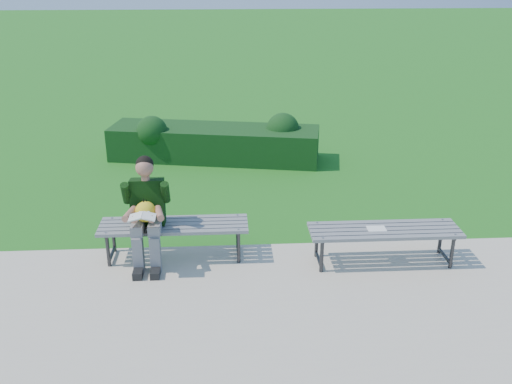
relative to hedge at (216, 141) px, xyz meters
name	(u,v)px	position (x,y,z in m)	size (l,w,h in m)	color
ground	(216,247)	(0.01, -3.57, -0.34)	(80.00, 80.00, 0.00)	#296515
walkway	(215,326)	(0.01, -5.32, -0.33)	(30.00, 3.50, 0.02)	beige
hedge	(216,141)	(0.00, 0.00, 0.00)	(3.95, 1.66, 0.87)	#124115
bench_left	(174,228)	(-0.48, -3.84, 0.07)	(1.80, 0.50, 0.46)	gray
bench_right	(384,233)	(2.04, -4.12, 0.07)	(1.80, 0.50, 0.46)	gray
seated_boy	(147,209)	(-0.78, -3.94, 0.37)	(0.56, 0.76, 1.31)	slate
paper_sheet	(376,229)	(1.94, -4.12, 0.13)	(0.22, 0.17, 0.01)	white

